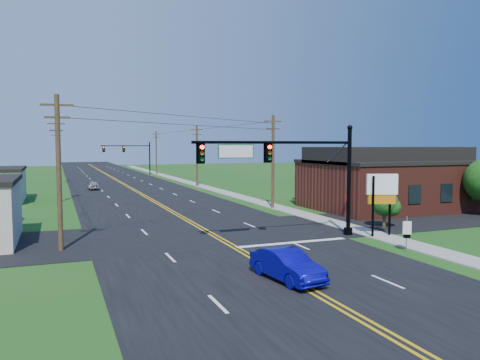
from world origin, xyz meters
name	(u,v)px	position (x,y,z in m)	size (l,w,h in m)	color
ground	(287,280)	(0.00, 0.00, 0.00)	(260.00, 260.00, 0.00)	#1A4A15
road_main	(128,187)	(0.00, 50.00, 0.02)	(16.00, 220.00, 0.04)	black
road_cross	(207,233)	(0.00, 12.00, 0.02)	(70.00, 10.00, 0.04)	black
sidewalk	(219,191)	(10.50, 40.00, 0.04)	(2.00, 160.00, 0.08)	gray
signal_mast_main	(290,167)	(4.34, 8.00, 4.75)	(11.30, 0.60, 7.48)	black
signal_mast_far	(129,153)	(4.44, 80.00, 4.55)	(10.98, 0.60, 7.48)	black
brick_building	(386,184)	(20.00, 18.00, 2.35)	(14.20, 11.20, 4.70)	maroon
utility_pole_left_a	(59,170)	(-9.50, 10.00, 4.72)	(1.80, 0.28, 9.00)	#332617
utility_pole_left_b	(57,158)	(-9.50, 35.00, 4.72)	(1.80, 0.28, 9.00)	#332617
utility_pole_left_c	(57,154)	(-9.50, 62.00, 4.72)	(1.80, 0.28, 9.00)	#332617
utility_pole_right_a	(273,160)	(9.80, 22.00, 4.72)	(1.80, 0.28, 9.00)	#332617
utility_pole_right_b	(197,155)	(9.80, 48.00, 4.72)	(1.80, 0.28, 9.00)	#332617
utility_pole_right_c	(156,152)	(9.80, 78.00, 4.72)	(1.80, 0.28, 9.00)	#332617
tree_right_back	(308,178)	(16.00, 26.00, 2.60)	(3.00, 3.00, 4.10)	#332617
shrub_corner	(384,203)	(13.00, 9.50, 1.85)	(2.00, 2.00, 2.86)	#332617
blue_car	(287,266)	(-0.06, -0.10, 0.69)	(1.47, 4.22, 1.39)	#0A0692
distant_car	(93,186)	(-4.95, 48.19, 0.59)	(1.40, 3.48, 1.18)	#9E9FA3
route_sign	(407,231)	(9.10, 2.63, 1.18)	(0.49, 0.20, 2.03)	slate
stop_sign	(349,200)	(12.90, 13.82, 1.58)	(0.75, 0.29, 2.19)	slate
pylon_sign	(382,191)	(10.50, 6.68, 3.08)	(2.02, 1.00, 4.22)	black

